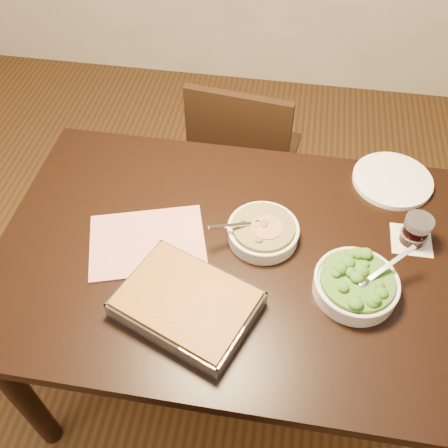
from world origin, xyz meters
name	(u,v)px	position (x,y,z in m)	size (l,w,h in m)	color
ground	(235,365)	(0.00, 0.00, 0.00)	(4.00, 4.00, 0.00)	#402412
table	(239,272)	(0.00, 0.00, 0.65)	(1.40, 0.90, 0.75)	black
magazine_a	(147,242)	(-0.27, -0.01, 0.75)	(0.33, 0.24, 0.01)	#BE3647
coaster	(411,240)	(0.48, 0.12, 0.75)	(0.12, 0.12, 0.00)	white
stew_bowl	(263,231)	(0.06, 0.07, 0.78)	(0.22, 0.21, 0.08)	white
broccoli_bowl	(356,284)	(0.32, -0.08, 0.78)	(0.23, 0.23, 0.09)	white
baking_dish	(187,304)	(-0.11, -0.21, 0.78)	(0.40, 0.35, 0.06)	silver
wine_tumbler	(416,230)	(0.48, 0.12, 0.80)	(0.08, 0.08, 0.09)	black
dinner_plate	(392,180)	(0.44, 0.36, 0.76)	(0.25, 0.25, 0.02)	white
chair_far	(243,156)	(-0.08, 0.71, 0.48)	(0.45, 0.45, 0.85)	black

